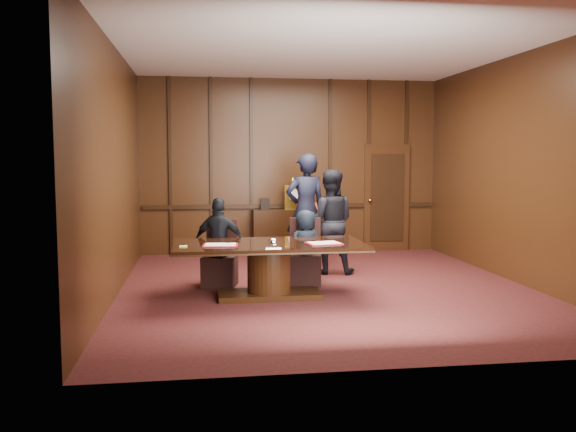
# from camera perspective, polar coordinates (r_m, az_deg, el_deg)

# --- Properties ---
(room) EXTENTS (7.00, 7.04, 3.50)m
(room) POSITION_cam_1_polar(r_m,az_deg,el_deg) (9.05, 3.85, 4.20)
(room) COLOR #340F0E
(room) RESTS_ON ground
(sideboard) EXTENTS (1.60, 0.45, 1.54)m
(sideboard) POSITION_cam_1_polar(r_m,az_deg,el_deg) (12.19, 0.44, -1.29)
(sideboard) COLOR black
(sideboard) RESTS_ON ground
(conference_table) EXTENTS (2.62, 1.32, 0.76)m
(conference_table) POSITION_cam_1_polar(r_m,az_deg,el_deg) (8.38, -1.78, -4.23)
(conference_table) COLOR black
(conference_table) RESTS_ON ground
(folder_left) EXTENTS (0.49, 0.37, 0.02)m
(folder_left) POSITION_cam_1_polar(r_m,az_deg,el_deg) (8.14, -6.35, -2.71)
(folder_left) COLOR maroon
(folder_left) RESTS_ON conference_table
(folder_right) EXTENTS (0.51, 0.40, 0.02)m
(folder_right) POSITION_cam_1_polar(r_m,az_deg,el_deg) (8.28, 3.35, -2.55)
(folder_right) COLOR maroon
(folder_right) RESTS_ON conference_table
(inkstand) EXTENTS (0.20, 0.14, 0.12)m
(inkstand) POSITION_cam_1_polar(r_m,az_deg,el_deg) (7.89, -1.42, -2.60)
(inkstand) COLOR white
(inkstand) RESTS_ON conference_table
(notepad) EXTENTS (0.10, 0.07, 0.01)m
(notepad) POSITION_cam_1_polar(r_m,az_deg,el_deg) (8.10, -9.77, -2.81)
(notepad) COLOR #E9DF72
(notepad) RESTS_ON conference_table
(chair_left) EXTENTS (0.58, 0.58, 0.99)m
(chair_left) POSITION_cam_1_polar(r_m,az_deg,el_deg) (9.24, -6.37, -4.73)
(chair_left) COLOR black
(chair_left) RESTS_ON ground
(chair_right) EXTENTS (0.55, 0.55, 0.99)m
(chair_right) POSITION_cam_1_polar(r_m,az_deg,el_deg) (9.37, 1.61, -4.55)
(chair_right) COLOR black
(chair_right) RESTS_ON ground
(signatory_left) EXTENTS (0.85, 0.54, 1.34)m
(signatory_left) POSITION_cam_1_polar(r_m,az_deg,el_deg) (9.10, -6.43, -2.48)
(signatory_left) COLOR black
(signatory_left) RESTS_ON ground
(signatory_right) EXTENTS (0.65, 0.53, 1.14)m
(signatory_right) POSITION_cam_1_polar(r_m,az_deg,el_deg) (9.25, 1.67, -2.94)
(signatory_right) COLOR black
(signatory_right) RESTS_ON ground
(witness_left) EXTENTS (0.79, 0.57, 2.00)m
(witness_left) POSITION_cam_1_polar(r_m,az_deg,el_deg) (10.75, 1.67, 0.54)
(witness_left) COLOR black
(witness_left) RESTS_ON ground
(witness_right) EXTENTS (0.97, 0.83, 1.73)m
(witness_right) POSITION_cam_1_polar(r_m,az_deg,el_deg) (10.13, 3.93, -0.53)
(witness_right) COLOR black
(witness_right) RESTS_ON ground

